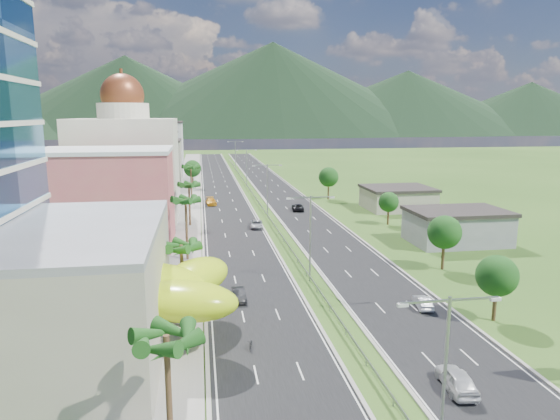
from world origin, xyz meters
name	(u,v)px	position (x,y,z in m)	size (l,w,h in m)	color
ground	(330,311)	(0.00, 0.00, 0.00)	(500.00, 500.00, 0.00)	#2D5119
road_left	(222,190)	(-7.50, 90.00, 0.02)	(11.00, 260.00, 0.04)	black
road_right	(275,189)	(7.50, 90.00, 0.02)	(11.00, 260.00, 0.04)	black
sidewalk_left	(187,191)	(-17.00, 90.00, 0.06)	(7.00, 260.00, 0.12)	gray
median_guardrail	(256,197)	(0.00, 71.99, 0.62)	(0.10, 216.06, 0.76)	gray
streetlight_median_a	(445,368)	(0.00, -25.00, 6.75)	(6.04, 0.25, 11.00)	gray
streetlight_median_b	(310,229)	(0.00, 10.00, 6.75)	(6.04, 0.25, 11.00)	gray
streetlight_median_c	(267,185)	(0.00, 50.00, 6.75)	(6.04, 0.25, 11.00)	gray
streetlight_median_d	(247,164)	(0.00, 95.00, 6.75)	(6.04, 0.25, 11.00)	gray
streetlight_median_e	(235,152)	(0.00, 140.00, 6.75)	(6.04, 0.25, 11.00)	gray
lime_canopy	(130,290)	(-20.00, -4.00, 4.99)	(18.00, 15.00, 7.40)	#BBDE15
pink_shophouse	(107,200)	(-28.00, 32.00, 7.50)	(20.00, 15.00, 15.00)	#CA535D
domed_building	(126,162)	(-28.00, 55.00, 11.35)	(20.00, 20.00, 28.70)	beige
midrise_grey	(145,166)	(-27.00, 80.00, 8.00)	(16.00, 15.00, 16.00)	gray
midrise_beige	(153,164)	(-27.00, 102.00, 6.50)	(16.00, 15.00, 13.00)	#A29A85
midrise_white	(159,150)	(-27.00, 125.00, 9.00)	(16.00, 15.00, 18.00)	silver
shed_near	(457,228)	(28.00, 25.00, 2.50)	(15.00, 10.00, 5.00)	gray
shed_far	(398,199)	(30.00, 55.00, 2.20)	(14.00, 12.00, 4.40)	#A29A85
palm_tree_a	(166,343)	(-15.50, -22.00, 8.02)	(3.60, 3.60, 9.10)	#47301C
palm_tree_b	(181,249)	(-15.50, 2.00, 7.06)	(3.60, 3.60, 8.10)	#47301C
palm_tree_c	(186,202)	(-15.50, 22.00, 8.50)	(3.60, 3.60, 9.60)	#47301C
palm_tree_d	(189,186)	(-15.50, 45.00, 7.54)	(3.60, 3.60, 8.60)	#47301C
palm_tree_e	(191,168)	(-15.50, 70.00, 8.31)	(3.60, 3.60, 9.40)	#47301C
leafy_tree_lfar	(192,169)	(-15.50, 95.00, 5.58)	(4.90, 4.90, 8.05)	#47301C
leafy_tree_ra	(497,276)	(16.00, -5.00, 4.78)	(4.20, 4.20, 6.90)	#47301C
leafy_tree_rb	(445,232)	(19.00, 12.00, 5.18)	(4.55, 4.55, 7.47)	#47301C
leafy_tree_rc	(389,202)	(22.00, 40.00, 4.37)	(3.85, 3.85, 6.33)	#47301C
leafy_tree_rd	(329,177)	(18.00, 70.00, 5.58)	(4.90, 4.90, 8.05)	#47301C
mountain_ridge	(273,136)	(60.00, 450.00, 0.00)	(860.00, 140.00, 90.00)	black
car_dark_left	(239,294)	(-9.39, 4.78, 0.70)	(1.40, 4.00, 1.32)	black
car_silver_mid_left	(256,224)	(-3.28, 41.16, 0.72)	(2.27, 4.92, 1.37)	#929699
car_yellow_far_left	(211,201)	(-11.03, 66.75, 0.83)	(2.21, 5.44, 1.58)	orange
car_white_near_right	(457,379)	(5.62, -16.66, 0.88)	(1.99, 4.94, 1.68)	silver
car_silver_right	(423,302)	(10.27, -0.69, 0.69)	(1.37, 3.92, 1.29)	#B6B7BE
car_dark_far_right	(298,207)	(7.64, 56.72, 0.77)	(2.42, 5.24, 1.46)	black
motorcycle	(251,342)	(-9.27, -7.28, 0.58)	(0.51, 1.69, 1.08)	black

